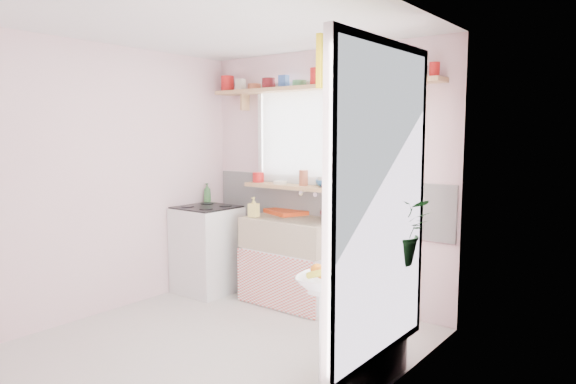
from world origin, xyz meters
The scene contains 19 objects.
room centered at (0.66, 0.86, 1.37)m, with size 3.20×3.20×3.20m.
sink_unit centered at (-0.15, 1.29, 0.43)m, with size 0.95×0.65×1.11m.
cooker centered at (-1.10, 1.05, 0.46)m, with size 0.58×0.58×0.93m.
radiator_ledge centered at (1.30, 0.20, 0.40)m, with size 0.22×0.95×0.78m.
windowsill centered at (-0.15, 1.48, 1.14)m, with size 1.40×0.22×0.04m, color tan.
pine_shelf centered at (0.00, 1.47, 2.12)m, with size 2.52×0.24×0.04m, color tan.
shelf_crockery centered at (-0.02, 1.47, 2.19)m, with size 2.47×0.11×0.12m.
sill_crockery centered at (-0.15, 1.48, 1.22)m, with size 1.35×0.11×0.12m.
dish_tray centered at (-0.39, 1.50, 0.87)m, with size 0.42×0.31×0.04m, color red.
colander centered at (0.22, 1.50, 0.92)m, with size 0.31×0.31×0.14m, color #530E19.
jade_plant centered at (1.33, 0.60, 1.01)m, with size 0.43×0.37×0.48m, color #255C25.
fruit_bowl centered at (1.21, -0.20, 0.81)m, with size 0.30×0.30×0.07m, color white.
herb_pot centered at (1.32, -0.20, 0.89)m, with size 0.12×0.08×0.24m, color #2E712D.
soap_bottle_sink centered at (-0.53, 1.15, 0.95)m, with size 0.09×0.09×0.20m, color #F7E26E.
sill_cup centered at (0.06, 1.54, 1.21)m, with size 0.13×0.13×0.10m, color beige.
sill_bowl centered at (0.09, 1.54, 1.19)m, with size 0.22×0.22×0.07m, color #3774B4.
shelf_vase centered at (0.40, 1.53, 2.22)m, with size 0.16×0.16×0.16m, color #9C5B30.
cooker_bottle centered at (-1.32, 1.27, 1.02)m, with size 0.08×0.08×0.22m, color #3B763C.
fruit centered at (1.22, -0.19, 0.87)m, with size 0.20×0.14×0.10m.
Camera 1 is at (2.85, -2.65, 1.69)m, focal length 32.00 mm.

